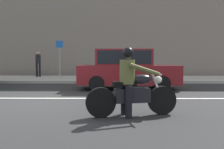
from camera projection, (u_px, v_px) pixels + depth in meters
name	position (u px, v px, depth m)	size (l,w,h in m)	color
ground_plane	(32.00, 103.00, 7.07)	(80.00, 80.00, 0.00)	#272727
sidewalk_slab	(76.00, 79.00, 15.05)	(40.00, 4.40, 0.14)	#A8A399
building_facade	(82.00, 8.00, 18.12)	(40.00, 1.40, 10.40)	slate
lane_marking_stripe	(22.00, 98.00, 7.97)	(18.00, 0.14, 0.01)	silver
motorcycle_with_rider_olive	(132.00, 88.00, 5.43)	(2.09, 0.78, 1.56)	black
parked_sedan_maroon	(127.00, 69.00, 10.42)	(4.27, 1.82, 1.72)	maroon
street_sign_post	(60.00, 55.00, 15.31)	(0.44, 0.08, 2.38)	gray
pedestrian_bystander	(38.00, 62.00, 16.00)	(0.34, 0.34, 1.68)	black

